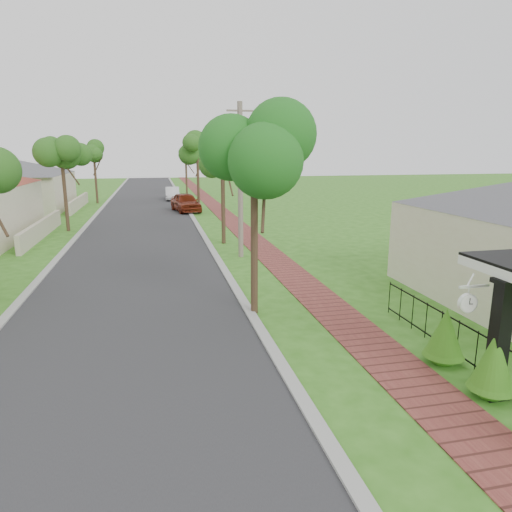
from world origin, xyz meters
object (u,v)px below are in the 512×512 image
object	(u,v)px
parked_car_red	(186,202)
station_clock	(468,302)
porch_post	(498,345)
near_tree	(254,161)
parked_car_white	(172,194)
utility_pole	(240,181)

from	to	relation	value
parked_car_red	station_clock	size ratio (longest dim) A/B	6.64
porch_post	near_tree	distance (m)	7.83
porch_post	near_tree	size ratio (longest dim) A/B	0.43
parked_car_white	near_tree	bearing A→B (deg)	-86.52
near_tree	station_clock	world-z (taller)	near_tree
parked_car_white	utility_pole	distance (m)	27.16
utility_pole	station_clock	world-z (taller)	utility_pole
parked_car_red	utility_pole	bearing A→B (deg)	-95.62
porch_post	parked_car_red	distance (m)	31.15
parked_car_white	station_clock	world-z (taller)	station_clock
porch_post	parked_car_red	bearing A→B (deg)	97.66
parked_car_white	near_tree	size ratio (longest dim) A/B	0.67
porch_post	station_clock	bearing A→B (deg)	140.83
parked_car_red	parked_car_white	xyz separation A→B (m)	(-0.68, 9.63, -0.13)
near_tree	utility_pole	size ratio (longest dim) A/B	0.82
porch_post	parked_car_white	size ratio (longest dim) A/B	0.65
porch_post	parked_car_white	world-z (taller)	porch_post
porch_post	parked_car_red	size ratio (longest dim) A/B	0.56
parked_car_red	station_clock	distance (m)	30.71
near_tree	porch_post	bearing A→B (deg)	-57.58
parked_car_red	utility_pole	distance (m)	17.57
parked_car_red	utility_pole	size ratio (longest dim) A/B	0.64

